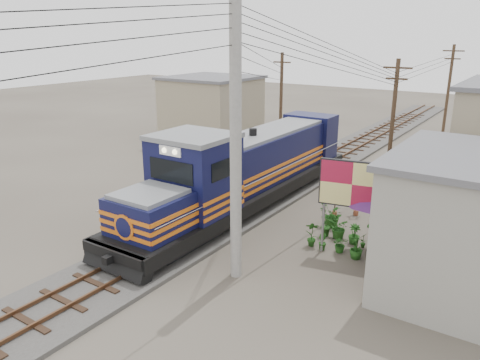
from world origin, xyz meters
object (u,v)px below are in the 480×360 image
Objects in this scene: vendor at (408,218)px; locomotive at (246,172)px; market_umbrella at (377,197)px; billboard at (352,187)px.

locomotive is at bearing 9.26° from vendor.
locomotive reaches higher than market_umbrella.
vendor is (7.59, 1.18, -1.12)m from locomotive.
locomotive is 7.76m from vendor.
locomotive is 6.73m from billboard.
locomotive reaches higher than vendor.
market_umbrella is (7.01, -1.57, 0.53)m from locomotive.
billboard reaches higher than vendor.
billboard is 1.15m from market_umbrella.
locomotive is at bearing 148.73° from billboard.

